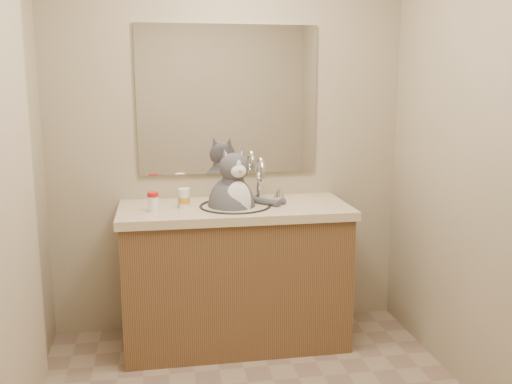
# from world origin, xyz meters

# --- Properties ---
(room) EXTENTS (2.22, 2.52, 2.42)m
(room) POSITION_xyz_m (0.00, 0.00, 1.20)
(room) COLOR gray
(room) RESTS_ON ground
(vanity) EXTENTS (1.34, 0.59, 1.12)m
(vanity) POSITION_xyz_m (0.00, 0.96, 0.44)
(vanity) COLOR brown
(vanity) RESTS_ON ground
(mirror) EXTENTS (1.10, 0.02, 0.90)m
(mirror) POSITION_xyz_m (0.00, 1.24, 1.45)
(mirror) COLOR white
(mirror) RESTS_ON room
(shower_curtain) EXTENTS (0.02, 1.30, 1.93)m
(shower_curtain) POSITION_xyz_m (-1.05, 0.10, 1.03)
(shower_curtain) COLOR #C8B397
(shower_curtain) RESTS_ON ground
(cat) EXTENTS (0.46, 0.37, 0.56)m
(cat) POSITION_xyz_m (-0.01, 0.96, 0.87)
(cat) COLOR #414145
(cat) RESTS_ON vanity
(pill_bottle_redcap) EXTENTS (0.08, 0.08, 0.11)m
(pill_bottle_redcap) POSITION_xyz_m (-0.47, 0.90, 0.90)
(pill_bottle_redcap) COLOR white
(pill_bottle_redcap) RESTS_ON vanity
(pill_bottle_orange) EXTENTS (0.09, 0.09, 0.11)m
(pill_bottle_orange) POSITION_xyz_m (-0.29, 0.95, 0.90)
(pill_bottle_orange) COLOR white
(pill_bottle_orange) RESTS_ON vanity
(grey_canister) EXTENTS (0.05, 0.05, 0.08)m
(grey_canister) POSITION_xyz_m (-0.30, 0.97, 0.89)
(grey_canister) COLOR gray
(grey_canister) RESTS_ON vanity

